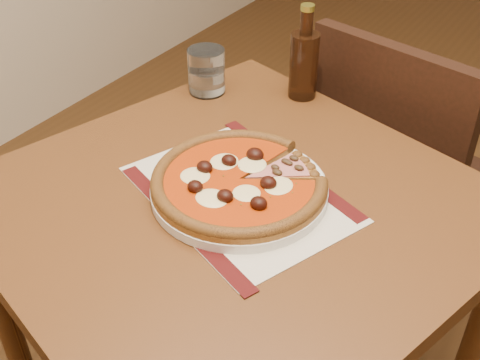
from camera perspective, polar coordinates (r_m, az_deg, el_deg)
name	(u,v)px	position (r m, az deg, el deg)	size (l,w,h in m)	color
table	(234,242)	(1.12, -0.56, -5.91)	(0.99, 0.99, 0.75)	brown
chair_far	(398,171)	(1.60, 14.71, 0.85)	(0.49, 0.49, 0.88)	black
placemat	(239,194)	(1.07, -0.08, -1.31)	(0.39, 0.28, 0.00)	beige
plate	(239,189)	(1.06, -0.08, -0.89)	(0.31, 0.31, 0.02)	white
pizza	(239,180)	(1.05, -0.10, -0.03)	(0.31, 0.31, 0.04)	#A57128
ham_slice	(289,172)	(1.08, 4.70, 0.75)	(0.11, 0.13, 0.02)	#A57128
water_glass	(206,71)	(1.37, -3.20, 10.28)	(0.08, 0.08, 0.10)	white
bottle	(304,62)	(1.34, 6.08, 11.06)	(0.06, 0.06, 0.21)	black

